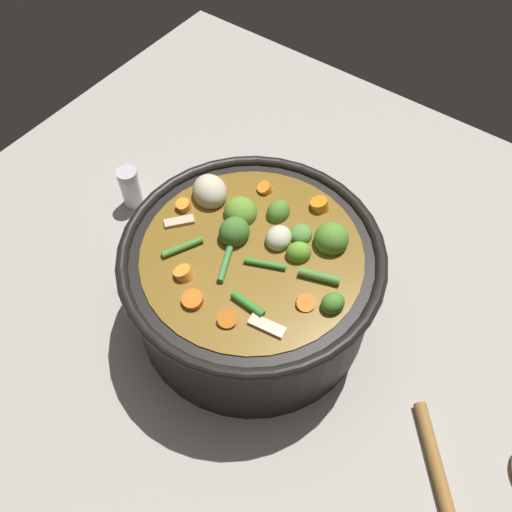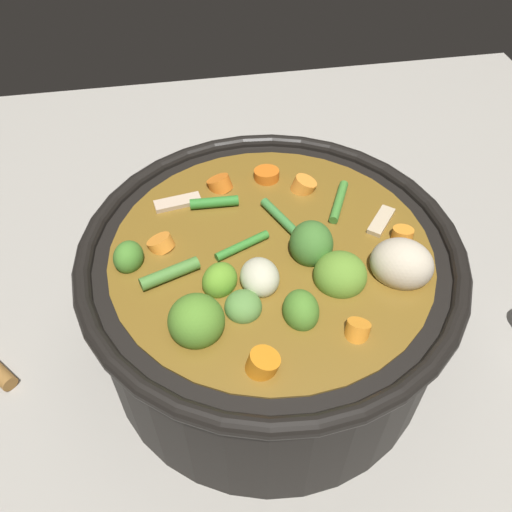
% 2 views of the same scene
% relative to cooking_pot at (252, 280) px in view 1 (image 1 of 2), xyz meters
% --- Properties ---
extents(ground_plane, '(1.10, 1.10, 0.00)m').
position_rel_cooking_pot_xyz_m(ground_plane, '(0.00, -0.00, -0.08)').
color(ground_plane, '#9E998E').
extents(cooking_pot, '(0.33, 0.33, 0.17)m').
position_rel_cooking_pot_xyz_m(cooking_pot, '(0.00, 0.00, 0.00)').
color(cooking_pot, black).
rests_on(cooking_pot, ground_plane).
extents(wooden_spoon, '(0.20, 0.19, 0.02)m').
position_rel_cooking_pot_xyz_m(wooden_spoon, '(0.37, -0.02, -0.07)').
color(wooden_spoon, olive).
rests_on(wooden_spoon, ground_plane).
extents(salt_shaker, '(0.03, 0.03, 0.07)m').
position_rel_cooking_pot_xyz_m(salt_shaker, '(-0.28, 0.05, -0.04)').
color(salt_shaker, silver).
rests_on(salt_shaker, ground_plane).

